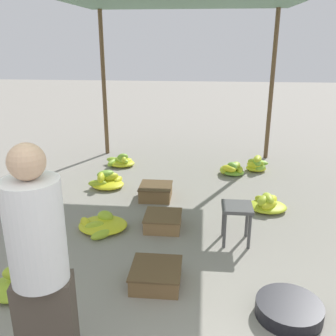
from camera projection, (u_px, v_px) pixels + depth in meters
canopy_post_back_left at (104, 85)px, 7.26m from camera, size 0.08×0.08×2.75m
canopy_post_back_right at (272, 87)px, 6.97m from camera, size 0.08×0.08×2.75m
vendor_foreground at (40, 267)px, 2.34m from camera, size 0.41×0.41×1.67m
stool at (237, 213)px, 4.22m from camera, size 0.34×0.34×0.46m
basin_black at (289, 309)px, 3.15m from camera, size 0.56×0.56×0.13m
banana_pile_left_0 at (19, 285)px, 3.45m from camera, size 0.50×0.49×0.28m
banana_pile_left_1 at (101, 225)px, 4.60m from camera, size 0.63×0.64×0.18m
banana_pile_left_2 at (121, 161)px, 6.91m from camera, size 0.56×0.43×0.24m
banana_pile_left_3 at (108, 181)px, 5.92m from camera, size 0.54×0.55×0.26m
banana_pile_right_0 at (257, 164)px, 6.63m from camera, size 0.44×0.44×0.28m
banana_pile_right_1 at (232, 169)px, 6.45m from camera, size 0.43×0.49×0.23m
banana_pile_right_2 at (267, 203)px, 5.12m from camera, size 0.52×0.54×0.23m
crate_near at (156, 275)px, 3.56m from camera, size 0.48×0.48×0.18m
crate_mid at (163, 221)px, 4.62m from camera, size 0.45×0.45×0.18m
crate_far at (156, 192)px, 5.48m from camera, size 0.46×0.46×0.20m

